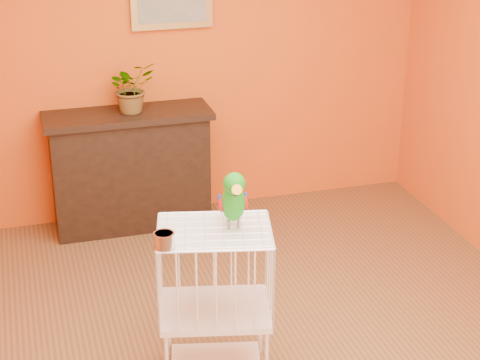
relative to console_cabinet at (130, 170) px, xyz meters
name	(u,v)px	position (x,y,z in m)	size (l,w,h in m)	color
room_shell	(262,102)	(0.41, -2.03, 1.12)	(4.50, 4.50, 4.50)	#DE5014
console_cabinet	(130,170)	(0.00, 0.00, 0.00)	(1.26, 0.45, 0.93)	black
potted_plant	(131,92)	(0.04, 0.03, 0.61)	(0.34, 0.38, 0.30)	#26722D
birdcage	(215,302)	(0.14, -2.06, 0.01)	(0.68, 0.58, 0.92)	white
feed_cup	(164,240)	(-0.15, -2.19, 0.49)	(0.11, 0.11, 0.08)	silver
parrot	(233,199)	(0.24, -2.07, 0.62)	(0.17, 0.30, 0.33)	#59544C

